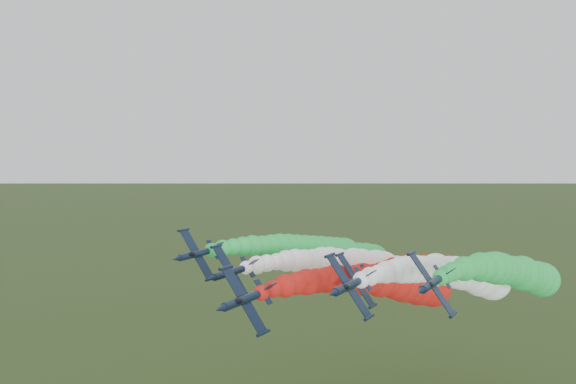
# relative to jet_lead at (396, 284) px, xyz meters

# --- Properties ---
(jet_lead) EXTENTS (14.02, 72.63, 19.45)m
(jet_lead) POSITION_rel_jet_lead_xyz_m (0.00, 0.00, 0.00)
(jet_lead) COLOR #111E35
(jet_lead) RESTS_ON ground
(jet_inner_left) EXTENTS (13.94, 72.54, 19.36)m
(jet_inner_left) POSITION_rel_jet_lead_xyz_m (-11.00, 10.93, 0.42)
(jet_inner_left) COLOR #111E35
(jet_inner_left) RESTS_ON ground
(jet_inner_right) EXTENTS (14.42, 73.03, 19.85)m
(jet_inner_right) POSITION_rel_jet_lead_xyz_m (10.52, 10.38, 1.06)
(jet_inner_right) COLOR #111E35
(jet_inner_right) RESTS_ON ground
(jet_outer_left) EXTENTS (14.43, 73.03, 19.85)m
(jet_outer_left) POSITION_rel_jet_lead_xyz_m (-20.52, 14.00, 1.92)
(jet_outer_left) COLOR #111E35
(jet_outer_left) RESTS_ON ground
(jet_outer_right) EXTENTS (14.08, 72.69, 19.51)m
(jet_outer_right) POSITION_rel_jet_lead_xyz_m (20.09, 16.09, 1.50)
(jet_outer_right) COLOR #111E35
(jet_outer_right) RESTS_ON ground
(jet_trail) EXTENTS (13.84, 72.44, 19.26)m
(jet_trail) POSITION_rel_jet_lead_xyz_m (4.88, 23.84, -1.42)
(jet_trail) COLOR #111E35
(jet_trail) RESTS_ON ground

